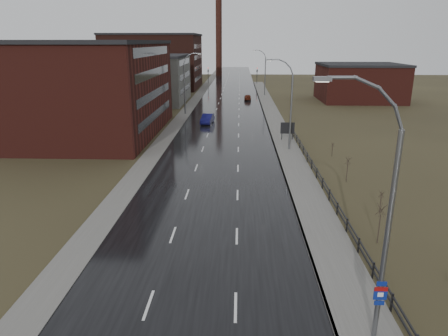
# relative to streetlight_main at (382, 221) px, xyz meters

# --- Properties ---
(road) EXTENTS (14.00, 300.00, 0.06)m
(road) POSITION_rel_streetlight_main_xyz_m (-8.47, 58.00, -6.03)
(road) COLOR black
(road) RESTS_ON ground
(sidewalk_right) EXTENTS (3.20, 180.00, 0.18)m
(sidewalk_right) POSITION_rel_streetlight_main_xyz_m (0.13, 33.00, -5.97)
(sidewalk_right) COLOR #595651
(sidewalk_right) RESTS_ON ground
(curb_right) EXTENTS (0.16, 180.00, 0.18)m
(curb_right) POSITION_rel_streetlight_main_xyz_m (-1.39, 33.00, -5.97)
(curb_right) COLOR slate
(curb_right) RESTS_ON ground
(sidewalk_left) EXTENTS (2.40, 260.00, 0.12)m
(sidewalk_left) POSITION_rel_streetlight_main_xyz_m (-16.67, 58.00, -6.00)
(sidewalk_left) COLOR #595651
(sidewalk_left) RESTS_ON ground
(warehouse_near) EXTENTS (22.44, 28.56, 13.50)m
(warehouse_near) POSITION_rel_streetlight_main_xyz_m (-29.46, 43.00, 0.70)
(warehouse_near) COLOR #471914
(warehouse_near) RESTS_ON ground
(warehouse_mid) EXTENTS (16.32, 20.40, 10.50)m
(warehouse_mid) POSITION_rel_streetlight_main_xyz_m (-26.46, 76.00, -0.80)
(warehouse_mid) COLOR slate
(warehouse_mid) RESTS_ON ground
(warehouse_far) EXTENTS (26.52, 24.48, 15.50)m
(warehouse_far) POSITION_rel_streetlight_main_xyz_m (-31.47, 106.00, 1.70)
(warehouse_far) COLOR #331611
(warehouse_far) RESTS_ON ground
(building_right) EXTENTS (18.36, 16.32, 8.50)m
(building_right) POSITION_rel_streetlight_main_xyz_m (21.83, 80.00, -1.80)
(building_right) COLOR #471914
(building_right) RESTS_ON ground
(smokestack) EXTENTS (2.70, 2.70, 30.70)m
(smokestack) POSITION_rel_streetlight_main_xyz_m (-14.47, 148.00, 9.44)
(smokestack) COLOR #331611
(smokestack) RESTS_ON ground
(streetlight_main) EXTENTS (3.91, 0.29, 12.11)m
(streetlight_main) POSITION_rel_streetlight_main_xyz_m (0.00, 0.00, 0.00)
(streetlight_main) COLOR slate
(streetlight_main) RESTS_ON ground
(streetlight_right_mid) EXTENTS (3.36, 0.28, 11.35)m
(streetlight_right_mid) POSITION_rel_streetlight_main_xyz_m (0.03, 34.00, -0.22)
(streetlight_right_mid) COLOR slate
(streetlight_right_mid) RESTS_ON ground
(streetlight_left) EXTENTS (3.36, 0.28, 11.35)m
(streetlight_left) POSITION_rel_streetlight_main_xyz_m (-16.17, 60.00, -0.22)
(streetlight_left) COLOR slate
(streetlight_left) RESTS_ON ground
(streetlight_right_far) EXTENTS (3.36, 0.28, 11.35)m
(streetlight_right_far) POSITION_rel_streetlight_main_xyz_m (0.03, 88.00, -0.22)
(streetlight_right_far) COLOR slate
(streetlight_right_far) RESTS_ON ground
(guardrail) EXTENTS (0.10, 53.05, 1.10)m
(guardrail) POSITION_rel_streetlight_main_xyz_m (1.83, 16.32, -5.35)
(guardrail) COLOR black
(guardrail) RESTS_ON ground
(shrub_c) EXTENTS (0.68, 0.72, 2.90)m
(shrub_c) POSITION_rel_streetlight_main_xyz_m (3.57, 9.47, -4.52)
(shrub_c) COLOR #382D23
(shrub_c) RESTS_ON ground
(shrub_d) EXTENTS (0.45, 0.47, 1.86)m
(shrub_d) POSITION_rel_streetlight_main_xyz_m (5.44, 14.70, -5.07)
(shrub_d) COLOR #382D23
(shrub_d) RESTS_ON ground
(shrub_e) EXTENTS (0.60, 0.63, 2.55)m
(shrub_e) POSITION_rel_streetlight_main_xyz_m (4.62, 22.17, -4.71)
(shrub_e) COLOR #382D23
(shrub_e) RESTS_ON ground
(shrub_f) EXTENTS (0.41, 0.43, 1.69)m
(shrub_f) POSITION_rel_streetlight_main_xyz_m (5.23, 31.47, -5.16)
(shrub_f) COLOR #382D23
(shrub_f) RESTS_ON ground
(billboard) EXTENTS (1.94, 0.17, 2.63)m
(billboard) POSITION_rel_streetlight_main_xyz_m (0.63, 39.13, -4.31)
(billboard) COLOR black
(billboard) RESTS_ON ground
(traffic_light_left) EXTENTS (0.58, 2.73, 5.30)m
(traffic_light_left) POSITION_rel_streetlight_main_xyz_m (-16.47, 118.00, -1.46)
(traffic_light_left) COLOR black
(traffic_light_left) RESTS_ON ground
(traffic_light_right) EXTENTS (0.58, 2.73, 5.30)m
(traffic_light_right) POSITION_rel_streetlight_main_xyz_m (-0.47, 118.00, -1.46)
(traffic_light_right) COLOR black
(traffic_light_right) RESTS_ON ground
(car_near) EXTENTS (2.19, 5.00, 1.60)m
(car_near) POSITION_rel_streetlight_main_xyz_m (-11.48, 50.90, -5.26)
(car_near) COLOR #0E0E47
(car_near) RESTS_ON ground
(car_far) EXTENTS (1.64, 4.00, 1.36)m
(car_far) POSITION_rel_streetlight_main_xyz_m (-4.17, 79.50, -5.38)
(car_far) COLOR #4E1A0D
(car_far) RESTS_ON ground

